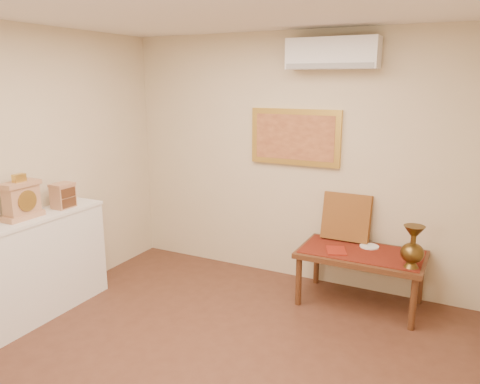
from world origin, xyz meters
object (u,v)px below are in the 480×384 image
Objects in this scene: display_ledge at (10,277)px; wooden_chest at (63,196)px; mantel_clock at (22,200)px; low_table at (361,258)px; brass_urn_tall at (413,242)px.

display_ledge is 0.89m from wooden_chest.
wooden_chest is (0.03, 0.64, 0.61)m from display_ledge.
mantel_clock reaches higher than wooden_chest.
display_ledge is at bearing -144.90° from low_table.
wooden_chest reaches higher than display_ledge.
brass_urn_tall is at bearing 25.06° from mantel_clock.
brass_urn_tall is at bearing 28.10° from display_ledge.
mantel_clock is 3.23m from low_table.
brass_urn_tall is 3.31m from wooden_chest.
low_table is (-0.48, 0.19, -0.31)m from brass_urn_tall.
brass_urn_tall reaches higher than display_ledge.
display_ledge is at bearing -151.90° from brass_urn_tall.
mantel_clock is 1.68× the size of wooden_chest.
mantel_clock is 0.44m from wooden_chest.
display_ledge is 4.93× the size of mantel_clock.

